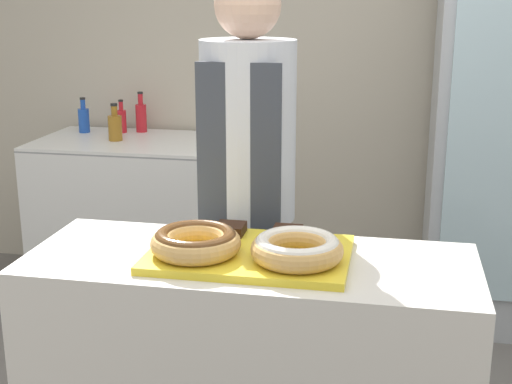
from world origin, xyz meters
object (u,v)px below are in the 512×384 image
Objects in this scene: donut_light_glaze at (297,248)px; serving_tray at (250,254)px; bottle_blue at (84,119)px; brownie_back_left at (231,229)px; bottle_amber at (115,126)px; brownie_back_right at (287,232)px; beverage_fridge at (493,136)px; bottle_red_b at (122,120)px; bottle_red at (141,116)px; baker_person at (248,192)px; donut_chocolate_glaze at (196,241)px; chest_freezer at (132,215)px.

serving_tray is at bearing 159.64° from donut_light_glaze.
serving_tray is at bearing -53.73° from bottle_blue.
brownie_back_left is 1.86m from bottle_amber.
donut_light_glaze reaches higher than brownie_back_left.
bottle_blue is at bearing 126.27° from serving_tray.
brownie_back_right is at bearing 106.42° from donut_light_glaze.
beverage_fridge reaches higher than bottle_red_b.
bottle_red is 1.14× the size of bottle_amber.
baker_person is 1.55m from bottle_amber.
brownie_back_left is (0.06, 0.20, -0.02)m from donut_chocolate_glaze.
brownie_back_left is at bearing -62.07° from bottle_red.
chest_freezer is (-1.15, 1.59, -0.50)m from brownie_back_right.
baker_person is 1.63m from chest_freezer.
donut_chocolate_glaze reaches higher than brownie_back_left.
baker_person is at bearing 118.99° from brownie_back_right.
baker_person is (-0.11, 0.51, 0.05)m from serving_tray.
donut_light_glaze is at bearing -54.17° from bottle_amber.
baker_person is (0.04, 0.57, -0.00)m from donut_chocolate_glaze.
serving_tray is at bearing -56.71° from bottle_amber.
chest_freezer is 4.91× the size of bottle_amber.
donut_light_glaze is 1.40× the size of bottle_red_b.
serving_tray is 0.59× the size of chest_freezer.
baker_person is 1.77× the size of chest_freezer.
bottle_amber is (0.27, -0.19, 0.00)m from bottle_blue.
bottle_amber reaches higher than bottle_red_b.
brownie_back_right is 0.44× the size of bottle_blue.
baker_person is (-0.20, 0.37, 0.02)m from brownie_back_right.
brownie_back_right is 0.44× the size of bottle_amber.
donut_light_glaze is 1.30× the size of bottle_amber.
beverage_fridge is 1.93× the size of chest_freezer.
donut_chocolate_glaze reaches higher than brownie_back_right.
bottle_red reaches higher than serving_tray.
bottle_red_b reaches higher than serving_tray.
chest_freezer is at bearing -60.18° from bottle_red_b.
donut_chocolate_glaze reaches higher than chest_freezer.
bottle_blue is at bearing 175.87° from beverage_fridge.
bottle_red is 0.12m from bottle_red_b.
bottle_red_b is (-2.07, 0.20, -0.02)m from beverage_fridge.
brownie_back_left is at bearing -58.94° from bottle_red_b.
donut_light_glaze is 0.21m from brownie_back_right.
bottle_amber is (-0.05, -0.27, -0.01)m from bottle_red.
brownie_back_left is 0.38× the size of bottle_red.
serving_tray is 0.17m from donut_chocolate_glaze.
serving_tray is 2.34m from bottle_blue.
serving_tray is 2.25m from bottle_red_b.
donut_chocolate_glaze is at bearing -62.89° from bottle_red_b.
brownie_back_left is at bearing -53.46° from bottle_blue.
baker_person is at bearing 86.08° from donut_chocolate_glaze.
brownie_back_right is at bearing -52.15° from bottle_amber.
baker_person reaches higher than chest_freezer.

